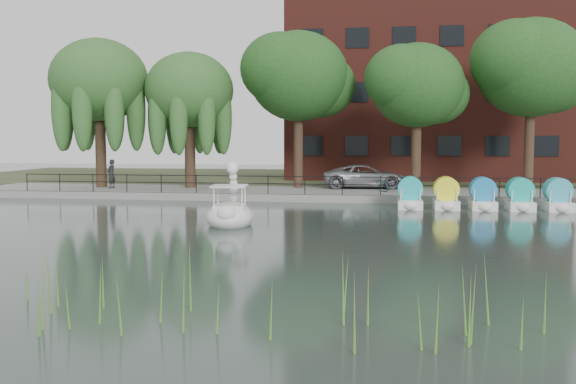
% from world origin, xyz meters
% --- Properties ---
extents(ground_plane, '(120.00, 120.00, 0.00)m').
position_xyz_m(ground_plane, '(0.00, 0.00, 0.00)').
color(ground_plane, '#3D4D46').
extents(promenade, '(40.00, 6.00, 0.40)m').
position_xyz_m(promenade, '(0.00, 16.00, 0.20)').
color(promenade, gray).
rests_on(promenade, ground_plane).
extents(kerb, '(40.00, 0.25, 0.40)m').
position_xyz_m(kerb, '(0.00, 13.05, 0.20)').
color(kerb, gray).
rests_on(kerb, ground_plane).
extents(land_strip, '(60.00, 22.00, 0.36)m').
position_xyz_m(land_strip, '(0.00, 30.00, 0.18)').
color(land_strip, '#47512D').
rests_on(land_strip, ground_plane).
extents(railing, '(32.00, 0.05, 1.00)m').
position_xyz_m(railing, '(0.00, 13.25, 1.15)').
color(railing, black).
rests_on(railing, promenade).
extents(apartment_building, '(20.00, 10.07, 18.00)m').
position_xyz_m(apartment_building, '(7.00, 29.97, 9.36)').
color(apartment_building, '#4C1E16').
rests_on(apartment_building, land_strip).
extents(willow_left, '(5.88, 5.88, 9.01)m').
position_xyz_m(willow_left, '(-13.00, 16.50, 6.87)').
color(willow_left, '#473323').
rests_on(willow_left, promenade).
extents(willow_mid, '(5.32, 5.32, 8.15)m').
position_xyz_m(willow_mid, '(-7.50, 17.00, 6.25)').
color(willow_mid, '#473323').
rests_on(willow_mid, promenade).
extents(broadleaf_center, '(6.00, 6.00, 9.25)m').
position_xyz_m(broadleaf_center, '(-1.00, 18.00, 7.06)').
color(broadleaf_center, '#473323').
rests_on(broadleaf_center, promenade).
extents(broadleaf_right, '(5.40, 5.40, 8.32)m').
position_xyz_m(broadleaf_right, '(6.00, 17.50, 6.39)').
color(broadleaf_right, '#473323').
rests_on(broadleaf_right, promenade).
extents(broadleaf_far, '(6.30, 6.30, 9.71)m').
position_xyz_m(broadleaf_far, '(12.50, 18.50, 7.40)').
color(broadleaf_far, '#473323').
rests_on(broadleaf_far, promenade).
extents(minivan, '(3.08, 5.99, 1.62)m').
position_xyz_m(minivan, '(3.09, 17.94, 1.21)').
color(minivan, gray).
rests_on(minivan, promenade).
extents(bicycle, '(1.15, 1.82, 1.00)m').
position_xyz_m(bicycle, '(4.73, 15.19, 0.90)').
color(bicycle, gray).
rests_on(bicycle, promenade).
extents(pedestrian, '(0.59, 0.78, 1.98)m').
position_xyz_m(pedestrian, '(-11.97, 15.67, 1.39)').
color(pedestrian, black).
rests_on(pedestrian, promenade).
extents(swan_boat, '(2.18, 3.11, 2.46)m').
position_xyz_m(swan_boat, '(-1.75, 3.74, 0.54)').
color(swan_boat, white).
rests_on(swan_boat, ground_plane).
extents(pedal_boat_row, '(11.35, 1.70, 1.40)m').
position_xyz_m(pedal_boat_row, '(10.54, 10.85, 0.61)').
color(pedal_boat_row, white).
rests_on(pedal_boat_row, ground_plane).
extents(reed_bank, '(24.00, 2.40, 1.20)m').
position_xyz_m(reed_bank, '(2.00, -9.50, 0.60)').
color(reed_bank, '#669938').
rests_on(reed_bank, ground_plane).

